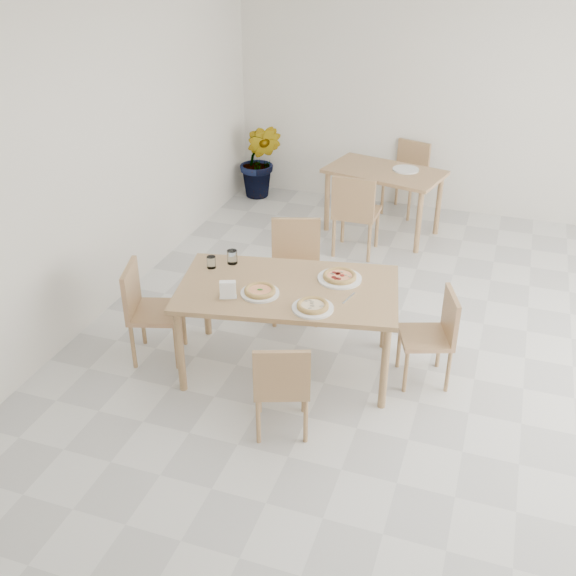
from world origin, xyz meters
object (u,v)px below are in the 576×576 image
(chair_north, at_px, (296,262))
(pizza_margherita, at_px, (260,290))
(plate_mushroom, at_px, (313,308))
(chair_back_n, at_px, (408,172))
(plate_pepperoni, at_px, (340,278))
(pizza_pepperoni, at_px, (340,276))
(chair_south, at_px, (282,382))
(napkin_holder, at_px, (228,291))
(chair_east, at_px, (436,331))
(plate_empty, at_px, (406,169))
(tumbler_b, at_px, (211,262))
(second_table, at_px, (384,179))
(main_table, at_px, (288,295))
(chair_west, at_px, (146,306))
(chair_back_s, at_px, (355,210))
(plate_margherita, at_px, (260,293))
(pizza_mushroom, at_px, (313,305))
(potted_plant, at_px, (260,161))
(tumbler_a, at_px, (232,257))

(chair_north, bearing_deg, pizza_margherita, -104.81)
(plate_mushroom, xyz_separation_m, chair_back_n, (0.03, 3.87, -0.26))
(plate_pepperoni, xyz_separation_m, pizza_pepperoni, (0.00, 0.00, 0.02))
(chair_south, xyz_separation_m, pizza_margherita, (-0.38, 0.60, 0.33))
(pizza_margherita, bearing_deg, plate_mushroom, -10.61)
(pizza_margherita, bearing_deg, napkin_holder, -144.79)
(chair_east, height_order, plate_empty, chair_east)
(tumbler_b, height_order, second_table, tumbler_b)
(plate_mushroom, bearing_deg, chair_east, 29.25)
(plate_mushroom, relative_size, napkin_holder, 2.10)
(main_table, distance_m, tumbler_b, 0.71)
(main_table, distance_m, plate_mushroom, 0.39)
(chair_west, distance_m, chair_back_s, 2.65)
(plate_margherita, bearing_deg, chair_east, 16.96)
(pizza_mushroom, height_order, plate_empty, pizza_mushroom)
(main_table, relative_size, chair_west, 2.20)
(chair_south, xyz_separation_m, plate_margherita, (-0.38, 0.60, 0.31))
(chair_south, bearing_deg, tumbler_b, -64.21)
(napkin_holder, xyz_separation_m, chair_back_s, (0.36, 2.50, -0.29))
(chair_back_n, relative_size, plate_empty, 2.93)
(main_table, bearing_deg, second_table, 75.95)
(chair_west, bearing_deg, pizza_mushroom, -108.63)
(pizza_pepperoni, distance_m, potted_plant, 3.76)
(plate_pepperoni, bearing_deg, plate_mushroom, -97.64)
(plate_pepperoni, distance_m, pizza_pepperoni, 0.02)
(chair_south, xyz_separation_m, napkin_holder, (-0.58, 0.46, 0.37))
(plate_pepperoni, height_order, napkin_holder, napkin_holder)
(second_table, height_order, plate_empty, plate_empty)
(plate_pepperoni, bearing_deg, main_table, -144.74)
(pizza_pepperoni, bearing_deg, chair_back_s, 100.06)
(chair_east, distance_m, second_table, 2.84)
(chair_south, xyz_separation_m, chair_north, (-0.44, 1.64, 0.07))
(pizza_pepperoni, height_order, potted_plant, potted_plant)
(tumbler_b, relative_size, chair_back_s, 0.11)
(main_table, relative_size, chair_back_n, 2.13)
(chair_west, distance_m, potted_plant, 3.70)
(pizza_margherita, distance_m, potted_plant, 3.91)
(chair_back_s, height_order, plate_empty, chair_back_s)
(plate_mushroom, xyz_separation_m, plate_empty, (0.10, 3.21, 0.00))
(chair_south, height_order, second_table, chair_south)
(pizza_margherita, relative_size, pizza_pepperoni, 0.81)
(main_table, bearing_deg, chair_east, 0.09)
(napkin_holder, bearing_deg, plate_margherita, 13.76)
(pizza_margherita, xyz_separation_m, plate_empty, (0.54, 3.13, -0.02))
(tumbler_a, relative_size, plate_empty, 0.38)
(chair_back_s, bearing_deg, chair_back_n, -102.40)
(chair_north, distance_m, napkin_holder, 1.23)
(chair_west, xyz_separation_m, chair_back_s, (1.14, 2.40, 0.05))
(chair_east, bearing_deg, napkin_holder, -89.95)
(napkin_holder, bearing_deg, plate_pepperoni, 16.82)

